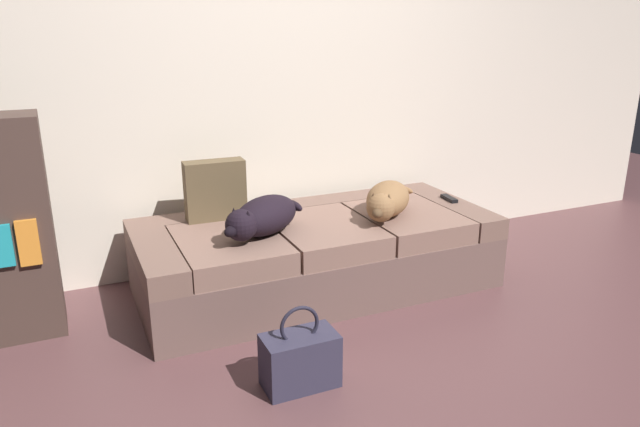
# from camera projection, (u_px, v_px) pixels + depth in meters

# --- Properties ---
(ground_plane) EXTENTS (10.00, 10.00, 0.00)m
(ground_plane) POSITION_uv_depth(u_px,v_px,m) (417.00, 383.00, 2.59)
(ground_plane) COLOR brown
(back_wall) EXTENTS (6.40, 0.10, 2.80)m
(back_wall) POSITION_uv_depth(u_px,v_px,m) (277.00, 39.00, 3.61)
(back_wall) COLOR beige
(back_wall) RESTS_ON ground
(couch) EXTENTS (2.04, 0.90, 0.42)m
(couch) POSITION_uv_depth(u_px,v_px,m) (316.00, 254.00, 3.47)
(couch) COLOR brown
(couch) RESTS_ON ground
(dog_dark) EXTENTS (0.54, 0.45, 0.20)m
(dog_dark) POSITION_uv_depth(u_px,v_px,m) (262.00, 217.00, 3.12)
(dog_dark) COLOR black
(dog_dark) RESTS_ON couch
(dog_tan) EXTENTS (0.47, 0.50, 0.19)m
(dog_tan) POSITION_uv_depth(u_px,v_px,m) (387.00, 200.00, 3.43)
(dog_tan) COLOR brown
(dog_tan) RESTS_ON couch
(tv_remote) EXTENTS (0.06, 0.15, 0.02)m
(tv_remote) POSITION_uv_depth(u_px,v_px,m) (449.00, 198.00, 3.77)
(tv_remote) COLOR black
(tv_remote) RESTS_ON couch
(throw_pillow) EXTENTS (0.34, 0.13, 0.34)m
(throw_pillow) POSITION_uv_depth(u_px,v_px,m) (215.00, 190.00, 3.37)
(throw_pillow) COLOR brown
(throw_pillow) RESTS_ON couch
(handbag) EXTENTS (0.32, 0.18, 0.38)m
(handbag) POSITION_uv_depth(u_px,v_px,m) (300.00, 359.00, 2.54)
(handbag) COLOR #2E2C3F
(handbag) RESTS_ON ground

